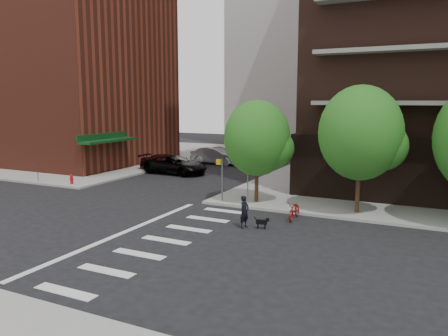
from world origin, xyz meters
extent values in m
plane|color=black|center=(0.00, 0.00, 0.00)|extent=(120.00, 120.00, 0.00)
cube|color=gray|center=(-24.50, 23.50, 0.07)|extent=(31.00, 33.00, 0.15)
cube|color=silver|center=(3.00, -6.00, 0.01)|extent=(2.40, 0.50, 0.01)
cube|color=silver|center=(3.00, -4.00, 0.01)|extent=(2.40, 0.50, 0.01)
cube|color=silver|center=(3.00, -2.00, 0.01)|extent=(2.40, 0.50, 0.01)
cube|color=silver|center=(3.00, 0.00, 0.01)|extent=(2.40, 0.50, 0.01)
cube|color=silver|center=(3.00, 2.00, 0.01)|extent=(2.40, 0.50, 0.01)
cube|color=silver|center=(3.00, 4.00, 0.01)|extent=(2.40, 0.50, 0.01)
cube|color=silver|center=(3.00, 6.00, 0.01)|extent=(2.40, 0.50, 0.01)
cube|color=silver|center=(0.50, 0.00, 0.01)|extent=(0.30, 13.00, 0.01)
cube|color=maroon|center=(-22.00, 18.00, 10.15)|extent=(20.00, 15.00, 20.00)
cube|color=#0C3814|center=(-11.30, 13.00, 2.95)|extent=(1.40, 6.00, 0.20)
cylinder|color=#301E11|center=(4.00, 8.50, 1.30)|extent=(0.24, 0.24, 2.30)
sphere|color=#235B19|center=(4.00, 8.50, 4.05)|extent=(4.00, 4.00, 4.00)
cylinder|color=#301E11|center=(10.00, 8.50, 1.45)|extent=(0.24, 0.24, 2.60)
sphere|color=#235B19|center=(10.00, 8.50, 4.55)|extent=(4.50, 4.50, 4.50)
cylinder|color=slate|center=(2.00, 7.80, 1.45)|extent=(0.10, 0.10, 2.60)
cube|color=gold|center=(1.80, 7.80, 2.55)|extent=(0.32, 0.25, 0.32)
cylinder|color=slate|center=(3.50, 8.30, 1.25)|extent=(0.08, 0.08, 2.20)
cube|color=gold|center=(3.50, 8.15, 2.15)|extent=(0.64, 0.02, 0.64)
cylinder|color=#A50C0C|center=(-10.50, 7.80, 0.45)|extent=(0.22, 0.22, 0.60)
sphere|color=#A50C0C|center=(-10.50, 7.80, 0.76)|extent=(0.24, 0.24, 0.24)
cylinder|color=black|center=(-14.00, 7.80, 0.70)|extent=(0.05, 0.05, 1.10)
cube|color=black|center=(-14.00, 7.80, 1.36)|extent=(0.10, 0.08, 0.22)
imported|color=black|center=(-6.45, 15.85, 0.79)|extent=(3.01, 5.85, 1.58)
imported|color=#360C15|center=(-7.85, 16.74, 0.75)|extent=(2.45, 5.30, 1.50)
imported|color=#999CA0|center=(-5.95, 22.77, 0.87)|extent=(2.08, 5.35, 1.74)
imported|color=maroon|center=(7.17, 6.00, 0.50)|extent=(0.74, 1.93, 1.00)
imported|color=black|center=(5.39, 3.41, 0.81)|extent=(0.67, 0.53, 1.62)
cube|color=black|center=(6.21, 3.63, 0.34)|extent=(0.57, 0.29, 0.22)
cube|color=black|center=(6.51, 3.69, 0.47)|extent=(0.18, 0.16, 0.16)
cylinder|color=black|center=(6.38, 3.68, 0.12)|extent=(0.06, 0.06, 0.24)
cylinder|color=black|center=(6.05, 3.57, 0.12)|extent=(0.06, 0.06, 0.24)
camera|label=1|loc=(13.68, -15.96, 6.23)|focal=35.00mm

